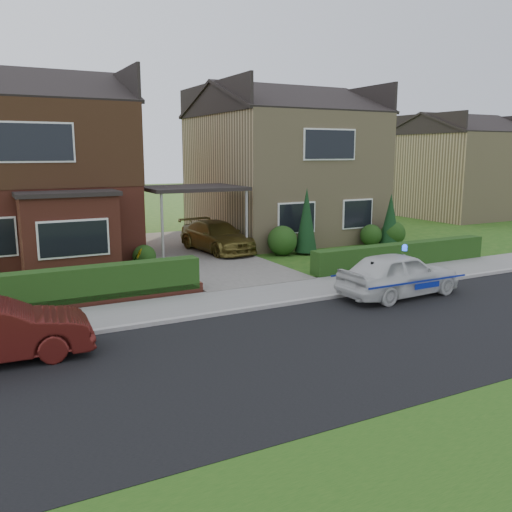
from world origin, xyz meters
TOP-DOWN VIEW (x-y plane):
  - ground at (0.00, 0.00)m, footprint 120.00×120.00m
  - road at (0.00, 0.00)m, footprint 60.00×6.00m
  - kerb at (0.00, 3.05)m, footprint 60.00×0.16m
  - sidewalk at (0.00, 4.10)m, footprint 60.00×2.00m
  - driveway at (0.00, 11.00)m, footprint 3.80×12.00m
  - house_left at (-5.78, 13.90)m, footprint 7.50×9.53m
  - house_right at (5.80, 13.99)m, footprint 7.50×8.06m
  - carport_link at (0.00, 10.95)m, footprint 3.80×3.00m
  - dwarf_wall at (-5.80, 5.30)m, footprint 7.70×0.25m
  - hedge_left at (-5.80, 5.45)m, footprint 7.50×0.55m
  - hedge_right at (5.80, 5.35)m, footprint 7.50×0.55m
  - shrub_left_mid at (-4.00, 9.30)m, footprint 1.32×1.32m
  - shrub_left_near at (-2.40, 9.60)m, footprint 0.84×0.84m
  - shrub_right_near at (3.20, 9.40)m, footprint 1.20×1.20m
  - shrub_right_mid at (7.80, 9.50)m, footprint 0.96×0.96m
  - shrub_right_far at (8.80, 9.20)m, footprint 1.08×1.08m
  - conifer_a at (4.20, 9.20)m, footprint 0.90×0.90m
  - conifer_b at (8.60, 9.20)m, footprint 0.90×0.90m
  - neighbour_right at (20.00, 16.00)m, footprint 6.50×7.00m
  - police_car at (2.95, 2.40)m, footprint 3.49×3.88m
  - driveway_car at (1.00, 10.92)m, footprint 2.14×4.31m
  - potted_plant_b at (-2.83, 9.00)m, footprint 0.56×0.51m
  - potted_plant_c at (-2.50, 6.00)m, footprint 0.47×0.47m

SIDE VIEW (x-z plane):
  - ground at x=0.00m, z-range 0.00..0.00m
  - road at x=0.00m, z-range -0.01..0.01m
  - hedge_left at x=-5.80m, z-range -0.45..0.45m
  - hedge_right at x=5.80m, z-range -0.40..0.40m
  - sidewalk at x=0.00m, z-range 0.00..0.10m
  - kerb at x=0.00m, z-range 0.00..0.12m
  - driveway at x=0.00m, z-range 0.00..0.12m
  - dwarf_wall at x=-5.80m, z-range 0.00..0.36m
  - potted_plant_c at x=-2.50m, z-range 0.00..0.75m
  - potted_plant_b at x=-2.83m, z-range 0.00..0.82m
  - shrub_left_near at x=-2.40m, z-range 0.00..0.84m
  - shrub_right_mid at x=7.80m, z-range 0.00..0.96m
  - shrub_right_far at x=8.80m, z-range 0.00..1.08m
  - shrub_right_near at x=3.20m, z-range 0.00..1.20m
  - police_car at x=2.95m, z-range -0.08..1.38m
  - shrub_left_mid at x=-4.00m, z-range 0.00..1.32m
  - driveway_car at x=1.00m, z-range 0.12..1.32m
  - conifer_b at x=8.60m, z-range 0.00..2.20m
  - conifer_a at x=4.20m, z-range 0.00..2.60m
  - neighbour_right at x=20.00m, z-range 0.00..5.20m
  - carport_link at x=0.00m, z-range 1.27..4.04m
  - house_right at x=5.80m, z-range 0.04..7.29m
  - house_left at x=-5.78m, z-range 0.19..7.44m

